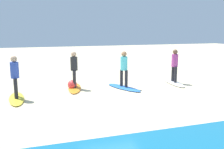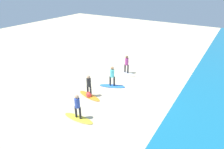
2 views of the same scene
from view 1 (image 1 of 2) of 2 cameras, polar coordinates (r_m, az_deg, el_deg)
The scene contains 10 objects.
ground_plane at distance 9.60m, azimuth 0.59°, elevation -6.29°, with size 60.00×60.00×0.00m, color beige.
surfboard_white at distance 13.15m, azimuth 13.84°, elevation -1.79°, with size 2.10×0.56×0.09m, color white.
surfer_white at distance 12.98m, azimuth 14.03°, elevation 2.49°, with size 0.32×0.46×1.64m.
surfboard_blue at distance 11.73m, azimuth 2.68°, elevation -2.96°, with size 2.10×0.56×0.09m, color blue.
surfer_blue at distance 11.54m, azimuth 2.72°, elevation 1.83°, with size 0.32×0.44×1.64m.
surfboard_orange at distance 11.76m, azimuth -8.47°, elevation -3.04°, with size 2.10×0.56×0.09m, color orange.
surfer_orange at distance 11.57m, azimuth -8.60°, elevation 1.75°, with size 0.32×0.45×1.64m.
surfboard_yellow at distance 10.59m, azimuth -20.83°, elevation -5.12°, with size 2.10×0.56×0.09m, color yellow.
surfer_yellow at distance 10.38m, azimuth -21.18°, elevation 0.16°, with size 0.32×0.46×1.64m.
beach_ball at distance 11.67m, azimuth -8.98°, elevation -2.31°, with size 0.43×0.43×0.43m, color #E53838.
Camera 1 is at (2.93, 8.71, 2.76)m, focal length 40.31 mm.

